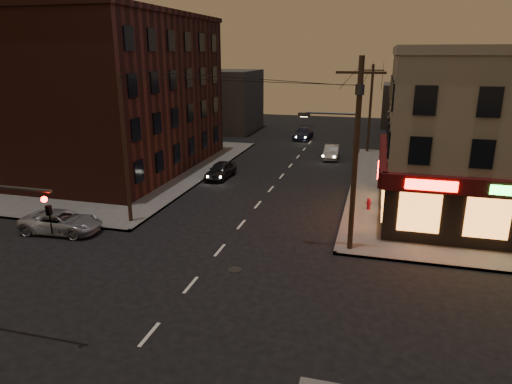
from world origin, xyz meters
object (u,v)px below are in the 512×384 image
(fire_hydrant, at_px, (369,203))
(sedan_near, at_px, (221,170))
(suv_cross, at_px, (61,222))
(sedan_mid, at_px, (332,152))
(sedan_far, at_px, (303,133))

(fire_hydrant, bearing_deg, sedan_near, 156.22)
(sedan_near, height_order, fire_hydrant, sedan_near)
(suv_cross, distance_m, sedan_near, 14.96)
(sedan_near, height_order, sedan_mid, sedan_near)
(sedan_near, height_order, sedan_far, sedan_near)
(suv_cross, xyz_separation_m, sedan_far, (8.78, 34.07, 0.04))
(suv_cross, distance_m, fire_hydrant, 19.49)
(sedan_near, distance_m, fire_hydrant, 13.60)
(sedan_near, relative_size, sedan_far, 0.85)
(sedan_far, distance_m, fire_hydrant, 26.93)
(sedan_mid, bearing_deg, sedan_far, 112.45)
(suv_cross, xyz_separation_m, sedan_mid, (13.33, 24.09, 0.01))
(suv_cross, xyz_separation_m, sedan_near, (5.05, 14.08, 0.04))
(sedan_far, bearing_deg, sedan_near, -98.36)
(sedan_mid, xyz_separation_m, sedan_far, (-4.55, 9.99, 0.03))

